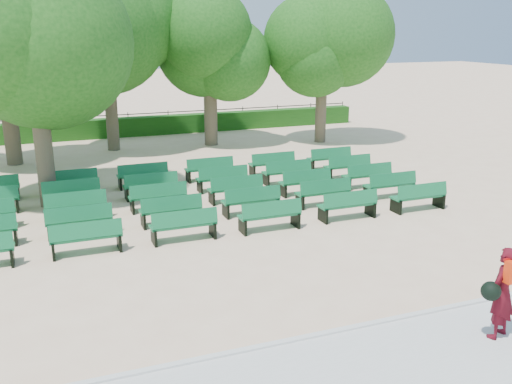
# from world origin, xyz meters

# --- Properties ---
(ground) EXTENTS (120.00, 120.00, 0.00)m
(ground) POSITION_xyz_m (0.00, 0.00, 0.00)
(ground) COLOR beige
(curb) EXTENTS (30.00, 0.12, 0.10)m
(curb) POSITION_xyz_m (0.00, -6.25, 0.05)
(curb) COLOR silver
(curb) RESTS_ON ground
(hedge) EXTENTS (26.00, 0.70, 0.90)m
(hedge) POSITION_xyz_m (0.00, 14.00, 0.45)
(hedge) COLOR #1B4F14
(hedge) RESTS_ON ground
(fence) EXTENTS (26.00, 0.10, 1.02)m
(fence) POSITION_xyz_m (0.00, 14.40, 0.00)
(fence) COLOR black
(fence) RESTS_ON ground
(tree_line) EXTENTS (21.80, 6.80, 7.04)m
(tree_line) POSITION_xyz_m (0.00, 10.00, 0.00)
(tree_line) COLOR #215E19
(tree_line) RESTS_ON ground
(bench_array) EXTENTS (1.65, 0.55, 1.04)m
(bench_array) POSITION_xyz_m (1.06, 1.81, 0.08)
(bench_array) COLOR #126C3B
(bench_array) RESTS_ON ground
(tree_among) EXTENTS (5.05, 5.05, 6.76)m
(tree_among) POSITION_xyz_m (-3.10, 3.41, 4.46)
(tree_among) COLOR brown
(tree_among) RESTS_ON ground
(person) EXTENTS (0.81, 0.57, 1.61)m
(person) POSITION_xyz_m (3.72, -7.37, 0.89)
(person) COLOR #4C0A15
(person) RESTS_ON ground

